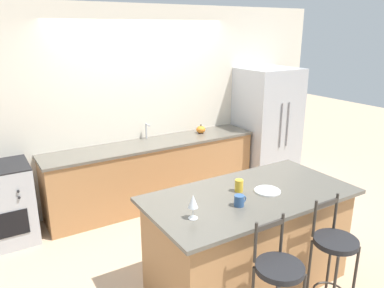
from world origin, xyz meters
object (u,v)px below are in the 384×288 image
at_px(coffee_mug, 239,201).
at_px(tumbler_cup, 239,186).
at_px(wine_glass, 193,202).
at_px(refrigerator, 266,125).
at_px(pumpkin_decoration, 201,130).
at_px(bar_stool_far, 333,254).
at_px(bar_stool_near, 278,282).
at_px(dinner_plate, 267,191).

relative_size(coffee_mug, tumbler_cup, 1.04).
height_order(wine_glass, coffee_mug, wine_glass).
distance_m(refrigerator, coffee_mug, 3.04).
distance_m(tumbler_cup, pumpkin_decoration, 2.19).
height_order(bar_stool_far, tumbler_cup, bar_stool_far).
relative_size(refrigerator, wine_glass, 8.89).
xyz_separation_m(bar_stool_far, tumbler_cup, (-0.39, 0.79, 0.41)).
relative_size(bar_stool_near, dinner_plate, 4.38).
bearing_deg(wine_glass, bar_stool_near, -58.47).
bearing_deg(wine_glass, bar_stool_far, -29.69).
height_order(dinner_plate, tumbler_cup, tumbler_cup).
bearing_deg(bar_stool_far, bar_stool_near, -178.00).
relative_size(refrigerator, tumbler_cup, 15.76).
distance_m(refrigerator, bar_stool_far, 3.13).
xyz_separation_m(refrigerator, wine_glass, (-2.65, -2.08, 0.19)).
bearing_deg(dinner_plate, bar_stool_far, -76.03).
bearing_deg(bar_stool_far, wine_glass, 150.31).
bearing_deg(tumbler_cup, pumpkin_decoration, 66.64).
distance_m(bar_stool_far, pumpkin_decoration, 2.87).
relative_size(bar_stool_far, tumbler_cup, 9.33).
height_order(dinner_plate, coffee_mug, coffee_mug).
bearing_deg(coffee_mug, refrigerator, 43.61).
distance_m(refrigerator, bar_stool_near, 3.53).
bearing_deg(refrigerator, bar_stool_far, -121.63).
distance_m(bar_stool_near, coffee_mug, 0.71).
distance_m(bar_stool_near, dinner_plate, 0.91).
relative_size(bar_stool_near, pumpkin_decoration, 7.91).
distance_m(bar_stool_near, wine_glass, 0.86).
relative_size(bar_stool_near, tumbler_cup, 9.33).
distance_m(dinner_plate, coffee_mug, 0.41).
xyz_separation_m(wine_glass, tumbler_cup, (0.63, 0.22, -0.09)).
distance_m(refrigerator, tumbler_cup, 2.75).
xyz_separation_m(dinner_plate, tumbler_cup, (-0.22, 0.14, 0.05)).
xyz_separation_m(refrigerator, bar_stool_far, (-1.64, -2.66, -0.30)).
bearing_deg(dinner_plate, refrigerator, 48.08).
xyz_separation_m(wine_glass, coffee_mug, (0.45, -0.02, -0.10)).
bearing_deg(refrigerator, dinner_plate, -131.92).
height_order(coffee_mug, pumpkin_decoration, coffee_mug).
bearing_deg(coffee_mug, wine_glass, 177.67).
height_order(dinner_plate, pumpkin_decoration, pumpkin_decoration).
relative_size(refrigerator, coffee_mug, 15.21).
xyz_separation_m(refrigerator, pumpkin_decoration, (-1.15, 0.15, 0.05)).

